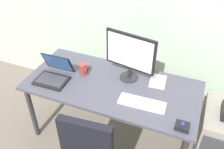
% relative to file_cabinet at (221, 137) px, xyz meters
% --- Properties ---
extents(ground_plane, '(8.00, 8.00, 0.00)m').
position_rel_file_cabinet_xyz_m(ground_plane, '(-1.08, -0.11, -0.31)').
color(ground_plane, '#726559').
extents(desk, '(1.65, 0.76, 0.71)m').
position_rel_file_cabinet_xyz_m(desk, '(-1.08, -0.11, 0.33)').
color(desk, '#494854').
rests_on(desk, ground).
extents(file_cabinet, '(0.42, 0.53, 0.62)m').
position_rel_file_cabinet_xyz_m(file_cabinet, '(0.00, 0.00, 0.00)').
color(file_cabinet, gray).
rests_on(file_cabinet, ground).
extents(monitor_main, '(0.50, 0.18, 0.48)m').
position_rel_file_cabinet_xyz_m(monitor_main, '(-0.96, 0.05, 0.67)').
color(monitor_main, '#262628').
rests_on(monitor_main, desk).
extents(keyboard, '(0.42, 0.15, 0.03)m').
position_rel_file_cabinet_xyz_m(keyboard, '(-0.74, -0.26, 0.41)').
color(keyboard, silver).
rests_on(keyboard, desk).
extents(laptop, '(0.32, 0.31, 0.23)m').
position_rel_file_cabinet_xyz_m(laptop, '(-1.64, -0.23, 0.45)').
color(laptop, black).
rests_on(laptop, desk).
extents(trackball_mouse, '(0.11, 0.09, 0.07)m').
position_rel_file_cabinet_xyz_m(trackball_mouse, '(-0.37, -0.40, 0.42)').
color(trackball_mouse, black).
rests_on(trackball_mouse, desk).
extents(coffee_mug, '(0.09, 0.08, 0.12)m').
position_rel_file_cabinet_xyz_m(coffee_mug, '(-1.41, -0.06, 0.46)').
color(coffee_mug, maroon).
rests_on(coffee_mug, desk).
extents(paper_notepad, '(0.17, 0.22, 0.01)m').
position_rel_file_cabinet_xyz_m(paper_notepad, '(-0.68, 0.09, 0.41)').
color(paper_notepad, white).
rests_on(paper_notepad, desk).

